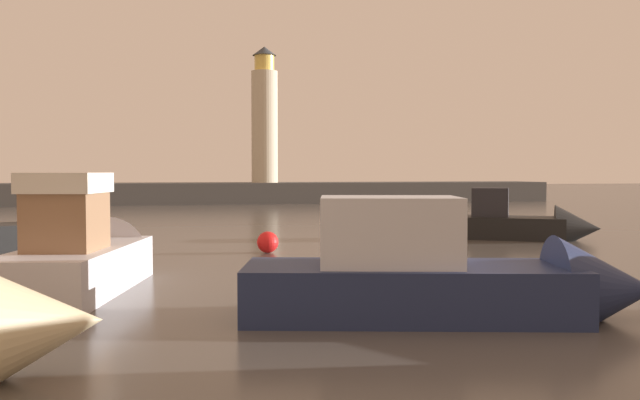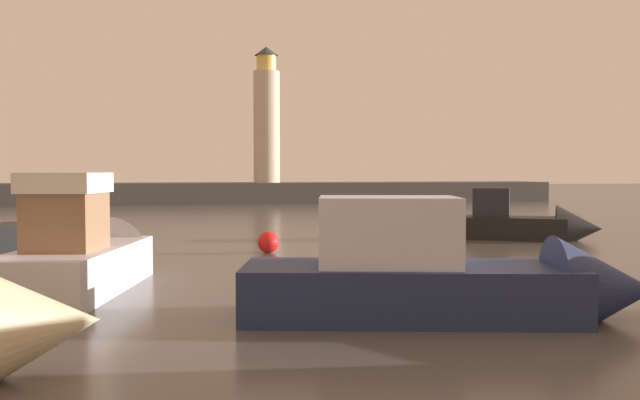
{
  "view_description": "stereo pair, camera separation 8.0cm",
  "coord_description": "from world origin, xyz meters",
  "px_view_note": "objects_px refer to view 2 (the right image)",
  "views": [
    {
      "loc": [
        -4.77,
        -1.72,
        2.79
      ],
      "look_at": [
        -0.49,
        16.45,
        2.0
      ],
      "focal_mm": 37.22,
      "sensor_mm": 36.0,
      "label": 1
    },
    {
      "loc": [
        -4.7,
        -1.73,
        2.79
      ],
      "look_at": [
        -0.49,
        16.45,
        2.0
      ],
      "focal_mm": 37.22,
      "sensor_mm": 36.0,
      "label": 2
    }
  ],
  "objects_px": {
    "motorboat_1": "(529,225)",
    "motorboat_3": "(462,278)",
    "lighthouse": "(267,118)",
    "motorboat_2": "(91,253)",
    "motorboat_4": "(1,228)",
    "mooring_buoy": "(268,242)"
  },
  "relations": [
    {
      "from": "motorboat_3",
      "to": "mooring_buoy",
      "type": "relative_size",
      "value": 10.88
    },
    {
      "from": "motorboat_3",
      "to": "mooring_buoy",
      "type": "distance_m",
      "value": 11.21
    },
    {
      "from": "motorboat_2",
      "to": "motorboat_3",
      "type": "xyz_separation_m",
      "value": [
        7.29,
        -5.52,
        -0.02
      ]
    },
    {
      "from": "lighthouse",
      "to": "motorboat_3",
      "type": "xyz_separation_m",
      "value": [
        -3.43,
        -48.5,
        -6.9
      ]
    },
    {
      "from": "motorboat_4",
      "to": "lighthouse",
      "type": "bearing_deg",
      "value": 67.08
    },
    {
      "from": "motorboat_2",
      "to": "motorboat_3",
      "type": "relative_size",
      "value": 0.89
    },
    {
      "from": "motorboat_1",
      "to": "mooring_buoy",
      "type": "bearing_deg",
      "value": -169.27
    },
    {
      "from": "motorboat_1",
      "to": "motorboat_4",
      "type": "height_order",
      "value": "motorboat_4"
    },
    {
      "from": "motorboat_1",
      "to": "motorboat_3",
      "type": "relative_size",
      "value": 0.79
    },
    {
      "from": "lighthouse",
      "to": "motorboat_4",
      "type": "bearing_deg",
      "value": -112.92
    },
    {
      "from": "motorboat_4",
      "to": "motorboat_3",
      "type": "bearing_deg",
      "value": -50.97
    },
    {
      "from": "motorboat_1",
      "to": "motorboat_3",
      "type": "bearing_deg",
      "value": -124.85
    },
    {
      "from": "motorboat_3",
      "to": "mooring_buoy",
      "type": "bearing_deg",
      "value": 100.61
    },
    {
      "from": "lighthouse",
      "to": "motorboat_2",
      "type": "relative_size",
      "value": 1.72
    },
    {
      "from": "lighthouse",
      "to": "motorboat_1",
      "type": "distance_m",
      "value": 36.51
    },
    {
      "from": "motorboat_3",
      "to": "motorboat_4",
      "type": "xyz_separation_m",
      "value": [
        -11.22,
        13.84,
        0.03
      ]
    },
    {
      "from": "motorboat_2",
      "to": "motorboat_4",
      "type": "xyz_separation_m",
      "value": [
        -3.93,
        8.32,
        0.01
      ]
    },
    {
      "from": "mooring_buoy",
      "to": "motorboat_2",
      "type": "bearing_deg",
      "value": -133.56
    },
    {
      "from": "motorboat_1",
      "to": "motorboat_3",
      "type": "height_order",
      "value": "motorboat_3"
    },
    {
      "from": "motorboat_3",
      "to": "mooring_buoy",
      "type": "height_order",
      "value": "motorboat_3"
    },
    {
      "from": "motorboat_3",
      "to": "motorboat_4",
      "type": "bearing_deg",
      "value": 129.03
    },
    {
      "from": "motorboat_4",
      "to": "mooring_buoy",
      "type": "xyz_separation_m",
      "value": [
        9.16,
        -2.83,
        -0.43
      ]
    }
  ]
}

